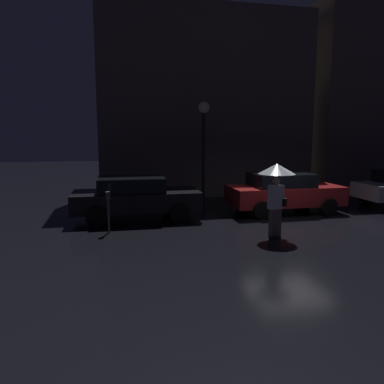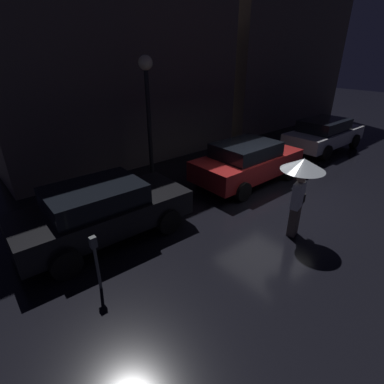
{
  "view_description": "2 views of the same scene",
  "coord_description": "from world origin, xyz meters",
  "px_view_note": "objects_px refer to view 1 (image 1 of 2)",
  "views": [
    {
      "loc": [
        -5.69,
        -10.93,
        2.81
      ],
      "look_at": [
        -3.33,
        -0.35,
        1.13
      ],
      "focal_mm": 35.0,
      "sensor_mm": 36.0,
      "label": 1
    },
    {
      "loc": [
        -7.29,
        -4.76,
        4.25
      ],
      "look_at": [
        -3.19,
        0.04,
        1.21
      ],
      "focal_mm": 28.0,
      "sensor_mm": 36.0,
      "label": 2
    }
  ],
  "objects_px": {
    "parked_car_black": "(135,197)",
    "parked_car_red": "(284,192)",
    "street_lamp_near": "(204,131)",
    "parking_meter": "(108,207)",
    "pedestrian_with_umbrella": "(277,180)"
  },
  "relations": [
    {
      "from": "parked_car_red",
      "to": "parked_car_black",
      "type": "bearing_deg",
      "value": 179.83
    },
    {
      "from": "parked_car_red",
      "to": "street_lamp_near",
      "type": "bearing_deg",
      "value": 136.67
    },
    {
      "from": "parking_meter",
      "to": "street_lamp_near",
      "type": "bearing_deg",
      "value": 45.49
    },
    {
      "from": "parked_car_red",
      "to": "street_lamp_near",
      "type": "height_order",
      "value": "street_lamp_near"
    },
    {
      "from": "pedestrian_with_umbrella",
      "to": "parking_meter",
      "type": "distance_m",
      "value": 4.78
    },
    {
      "from": "parked_car_black",
      "to": "parked_car_red",
      "type": "height_order",
      "value": "parked_car_red"
    },
    {
      "from": "parked_car_black",
      "to": "pedestrian_with_umbrella",
      "type": "height_order",
      "value": "pedestrian_with_umbrella"
    },
    {
      "from": "parked_car_black",
      "to": "parked_car_red",
      "type": "xyz_separation_m",
      "value": [
        5.31,
        -0.03,
        -0.0
      ]
    },
    {
      "from": "parked_car_red",
      "to": "parking_meter",
      "type": "xyz_separation_m",
      "value": [
        -6.19,
        -1.57,
        -0.0
      ]
    },
    {
      "from": "parked_car_red",
      "to": "pedestrian_with_umbrella",
      "type": "distance_m",
      "value": 3.49
    },
    {
      "from": "parked_car_black",
      "to": "street_lamp_near",
      "type": "height_order",
      "value": "street_lamp_near"
    },
    {
      "from": "pedestrian_with_umbrella",
      "to": "street_lamp_near",
      "type": "distance_m",
      "value": 5.45
    },
    {
      "from": "pedestrian_with_umbrella",
      "to": "parked_car_red",
      "type": "bearing_deg",
      "value": -133.56
    },
    {
      "from": "parked_car_black",
      "to": "parked_car_red",
      "type": "distance_m",
      "value": 5.31
    },
    {
      "from": "parked_car_black",
      "to": "street_lamp_near",
      "type": "bearing_deg",
      "value": 39.24
    }
  ]
}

